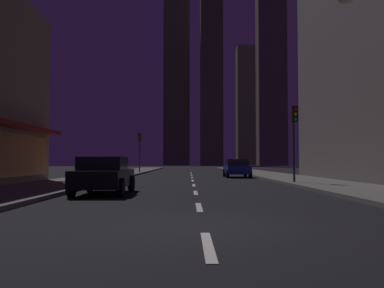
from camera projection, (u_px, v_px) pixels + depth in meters
name	position (u px, v px, depth m)	size (l,w,h in m)	color
ground_plane	(191.00, 175.00, 40.11)	(78.00, 136.00, 0.10)	black
sidewalk_right	(262.00, 174.00, 40.18)	(4.00, 76.00, 0.15)	#605E59
sidewalk_left	(120.00, 174.00, 40.05)	(4.00, 76.00, 0.15)	#605E59
lane_marking_center	(193.00, 181.00, 26.92)	(0.16, 43.80, 0.01)	silver
skyscraper_distant_tall	(177.00, 78.00, 138.96)	(8.77, 5.81, 59.13)	brown
skyscraper_distant_mid	(211.00, 39.00, 122.24)	(6.44, 7.85, 75.52)	brown
skyscraper_distant_short	(247.00, 106.00, 155.47)	(7.98, 7.48, 44.89)	#5F5A47
skyscraper_distant_slender	(271.00, 46.00, 126.07)	(8.65, 5.88, 73.58)	#655F4B
car_parked_near	(104.00, 175.00, 15.99)	(1.98, 4.24, 1.45)	black
car_parked_far	(237.00, 168.00, 32.80)	(1.98, 4.24, 1.45)	navy
fire_hydrant_far_left	(108.00, 173.00, 28.53)	(0.42, 0.30, 0.65)	#B2B2B2
traffic_light_near_right	(294.00, 126.00, 22.31)	(0.32, 0.48, 4.20)	#2D2D2D
traffic_light_far_left	(140.00, 143.00, 43.65)	(0.32, 0.48, 4.20)	#2D2D2D
street_lamp_right	(372.00, 39.00, 12.64)	(1.96, 0.56, 6.58)	#38383D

